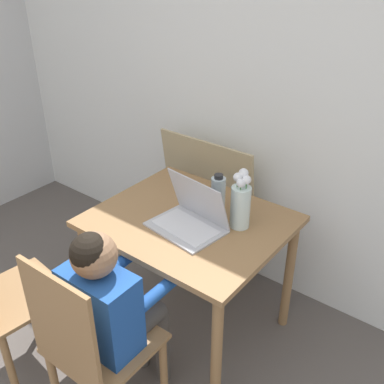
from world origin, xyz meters
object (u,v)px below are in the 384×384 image
object	(u,v)px
chair_occupied	(92,348)
laptop	(191,216)
water_bottle	(218,194)
person_seated	(110,301)
flower_vase	(241,203)

from	to	relation	value
chair_occupied	laptop	size ratio (longest dim) A/B	2.49
laptop	water_bottle	world-z (taller)	laptop
person_seated	flower_vase	world-z (taller)	flower_vase
laptop	flower_vase	world-z (taller)	flower_vase
chair_occupied	water_bottle	xyz separation A→B (m)	(0.02, 0.85, 0.34)
person_seated	chair_occupied	bearing A→B (deg)	90.00
flower_vase	water_bottle	bearing A→B (deg)	164.44
flower_vase	water_bottle	size ratio (longest dim) A/B	1.42
laptop	flower_vase	size ratio (longest dim) A/B	1.26
laptop	flower_vase	xyz separation A→B (m)	(0.18, 0.14, 0.07)
flower_vase	person_seated	bearing A→B (deg)	-105.03
person_seated	water_bottle	size ratio (longest dim) A/B	4.80
person_seated	laptop	size ratio (longest dim) A/B	2.67
water_bottle	laptop	bearing A→B (deg)	-97.50
laptop	person_seated	bearing A→B (deg)	-82.40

